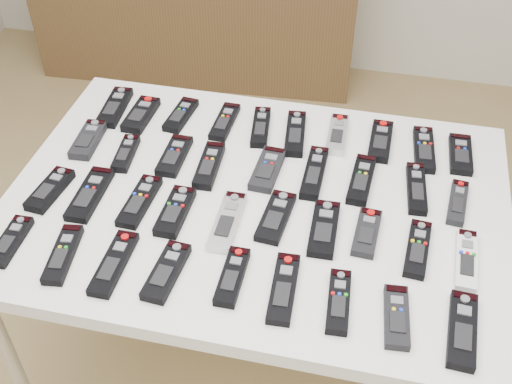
% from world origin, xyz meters
% --- Properties ---
extents(ground, '(4.00, 4.00, 0.00)m').
position_xyz_m(ground, '(0.00, 0.00, 0.00)').
color(ground, '#9C804F').
rests_on(ground, ground).
extents(table, '(1.25, 0.88, 0.78)m').
position_xyz_m(table, '(0.03, 0.01, 0.72)').
color(table, white).
rests_on(table, ground).
extents(sideboard, '(1.66, 0.48, 0.82)m').
position_xyz_m(sideboard, '(-0.70, 1.78, 0.41)').
color(sideboard, '#503820').
rests_on(sideboard, ground).
extents(remote_0, '(0.07, 0.19, 0.02)m').
position_xyz_m(remote_0, '(-0.46, 0.29, 0.79)').
color(remote_0, black).
rests_on(remote_0, table).
extents(remote_1, '(0.07, 0.16, 0.02)m').
position_xyz_m(remote_1, '(-0.38, 0.27, 0.79)').
color(remote_1, black).
rests_on(remote_1, table).
extents(remote_2, '(0.06, 0.16, 0.02)m').
position_xyz_m(remote_2, '(-0.26, 0.30, 0.79)').
color(remote_2, black).
rests_on(remote_2, table).
extents(remote_3, '(0.05, 0.17, 0.02)m').
position_xyz_m(remote_3, '(-0.13, 0.29, 0.79)').
color(remote_3, black).
rests_on(remote_3, table).
extents(remote_4, '(0.07, 0.18, 0.02)m').
position_xyz_m(remote_4, '(-0.02, 0.29, 0.79)').
color(remote_4, black).
rests_on(remote_4, table).
extents(remote_5, '(0.07, 0.19, 0.02)m').
position_xyz_m(remote_5, '(0.08, 0.28, 0.79)').
color(remote_5, black).
rests_on(remote_5, table).
extents(remote_6, '(0.05, 0.17, 0.02)m').
position_xyz_m(remote_6, '(0.19, 0.30, 0.79)').
color(remote_6, '#B7B7BC').
rests_on(remote_6, table).
extents(remote_7, '(0.06, 0.17, 0.02)m').
position_xyz_m(remote_7, '(0.31, 0.30, 0.79)').
color(remote_7, black).
rests_on(remote_7, table).
extents(remote_8, '(0.07, 0.19, 0.02)m').
position_xyz_m(remote_8, '(0.43, 0.29, 0.79)').
color(remote_8, black).
rests_on(remote_8, table).
extents(remote_9, '(0.06, 0.16, 0.02)m').
position_xyz_m(remote_9, '(0.53, 0.29, 0.79)').
color(remote_9, black).
rests_on(remote_9, table).
extents(remote_10, '(0.07, 0.16, 0.02)m').
position_xyz_m(remote_10, '(-0.48, 0.12, 0.79)').
color(remote_10, black).
rests_on(remote_10, table).
extents(remote_11, '(0.06, 0.15, 0.02)m').
position_xyz_m(remote_11, '(-0.35, 0.09, 0.79)').
color(remote_11, black).
rests_on(remote_11, table).
extents(remote_12, '(0.06, 0.16, 0.02)m').
position_xyz_m(remote_12, '(-0.22, 0.11, 0.79)').
color(remote_12, black).
rests_on(remote_12, table).
extents(remote_13, '(0.06, 0.18, 0.02)m').
position_xyz_m(remote_13, '(-0.12, 0.09, 0.79)').
color(remote_13, black).
rests_on(remote_13, table).
extents(remote_14, '(0.07, 0.17, 0.02)m').
position_xyz_m(remote_14, '(0.03, 0.11, 0.79)').
color(remote_14, black).
rests_on(remote_14, table).
extents(remote_15, '(0.05, 0.20, 0.02)m').
position_xyz_m(remote_15, '(0.16, 0.12, 0.79)').
color(remote_15, black).
rests_on(remote_15, table).
extents(remote_16, '(0.06, 0.18, 0.02)m').
position_xyz_m(remote_16, '(0.28, 0.12, 0.79)').
color(remote_16, black).
rests_on(remote_16, table).
extents(remote_17, '(0.06, 0.19, 0.02)m').
position_xyz_m(remote_17, '(0.42, 0.12, 0.79)').
color(remote_17, black).
rests_on(remote_17, table).
extents(remote_18, '(0.06, 0.16, 0.02)m').
position_xyz_m(remote_18, '(0.52, 0.09, 0.79)').
color(remote_18, black).
rests_on(remote_18, table).
extents(remote_19, '(0.07, 0.16, 0.02)m').
position_xyz_m(remote_19, '(-0.48, -0.09, 0.79)').
color(remote_19, black).
rests_on(remote_19, table).
extents(remote_20, '(0.06, 0.19, 0.02)m').
position_xyz_m(remote_20, '(-0.38, -0.08, 0.79)').
color(remote_20, black).
rests_on(remote_20, table).
extents(remote_21, '(0.06, 0.18, 0.02)m').
position_xyz_m(remote_21, '(-0.25, -0.08, 0.79)').
color(remote_21, black).
rests_on(remote_21, table).
extents(remote_22, '(0.06, 0.17, 0.02)m').
position_xyz_m(remote_22, '(-0.15, -0.10, 0.79)').
color(remote_22, black).
rests_on(remote_22, table).
extents(remote_23, '(0.06, 0.19, 0.02)m').
position_xyz_m(remote_23, '(-0.02, -0.10, 0.79)').
color(remote_23, '#B7B7BC').
rests_on(remote_23, table).
extents(remote_24, '(0.07, 0.18, 0.02)m').
position_xyz_m(remote_24, '(0.09, -0.06, 0.79)').
color(remote_24, black).
rests_on(remote_24, table).
extents(remote_25, '(0.07, 0.18, 0.02)m').
position_xyz_m(remote_25, '(0.21, -0.07, 0.79)').
color(remote_25, black).
rests_on(remote_25, table).
extents(remote_26, '(0.06, 0.15, 0.02)m').
position_xyz_m(remote_26, '(0.31, -0.06, 0.79)').
color(remote_26, black).
rests_on(remote_26, table).
extents(remote_27, '(0.06, 0.18, 0.02)m').
position_xyz_m(remote_27, '(0.43, -0.09, 0.79)').
color(remote_27, black).
rests_on(remote_27, table).
extents(remote_28, '(0.05, 0.18, 0.02)m').
position_xyz_m(remote_28, '(0.54, -0.10, 0.79)').
color(remote_28, silver).
rests_on(remote_28, table).
extents(remote_29, '(0.05, 0.15, 0.02)m').
position_xyz_m(remote_29, '(-0.49, -0.28, 0.79)').
color(remote_29, black).
rests_on(remote_29, table).
extents(remote_30, '(0.07, 0.18, 0.02)m').
position_xyz_m(remote_30, '(-0.36, -0.29, 0.79)').
color(remote_30, black).
rests_on(remote_30, table).
extents(remote_31, '(0.05, 0.19, 0.02)m').
position_xyz_m(remote_31, '(-0.23, -0.29, 0.79)').
color(remote_31, black).
rests_on(remote_31, table).
extents(remote_32, '(0.07, 0.17, 0.02)m').
position_xyz_m(remote_32, '(-0.11, -0.28, 0.79)').
color(remote_32, black).
rests_on(remote_32, table).
extents(remote_33, '(0.05, 0.16, 0.02)m').
position_xyz_m(remote_33, '(0.03, -0.27, 0.79)').
color(remote_33, black).
rests_on(remote_33, table).
extents(remote_34, '(0.06, 0.19, 0.02)m').
position_xyz_m(remote_34, '(0.15, -0.27, 0.79)').
color(remote_34, black).
rests_on(remote_34, table).
extents(remote_35, '(0.06, 0.16, 0.02)m').
position_xyz_m(remote_35, '(0.27, -0.28, 0.79)').
color(remote_35, black).
rests_on(remote_35, table).
extents(remote_36, '(0.06, 0.16, 0.02)m').
position_xyz_m(remote_36, '(0.39, -0.30, 0.79)').
color(remote_36, black).
rests_on(remote_36, table).
extents(remote_37, '(0.06, 0.19, 0.02)m').
position_xyz_m(remote_37, '(0.52, -0.30, 0.79)').
color(remote_37, black).
rests_on(remote_37, table).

